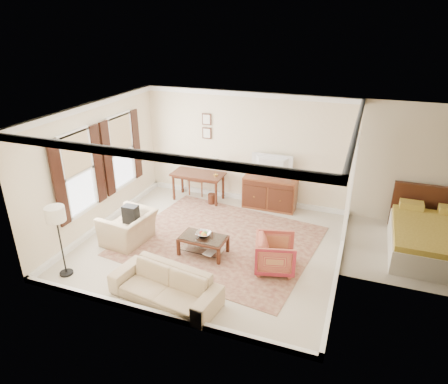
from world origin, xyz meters
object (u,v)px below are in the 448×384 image
Objects in this scene: coffee_table at (203,241)px; sideboard at (270,193)px; tv at (271,160)px; club_armchair at (128,223)px; writing_desk at (198,177)px; striped_armchair at (275,252)px; sofa at (165,281)px.

sideboard is at bearing 74.10° from coffee_table.
tv is 3.77m from club_armchair.
club_armchair is (-2.48, -2.73, 0.05)m from sideboard.
coffee_table is (-0.75, -2.63, -0.11)m from sideboard.
club_armchair reaches higher than sideboard.
sideboard is at bearing 4.61° from writing_desk.
tv reaches higher than sideboard.
striped_armchair is 2.22m from sofa.
striped_armchair is at bearing 106.61° from tv.
sofa is (-1.58, -1.55, -0.00)m from striped_armchair.
sofa is (-0.79, -4.20, -0.94)m from tv.
coffee_table is (-0.75, -2.61, -1.02)m from tv.
club_armchair is at bearing 47.63° from tv.
club_armchair is (-3.26, -0.07, 0.07)m from striped_armchair.
tv is at bearing -90.00° from sideboard.
sofa is at bearing -74.33° from writing_desk.
writing_desk is at bearing 114.72° from sofa.
sofa is (1.68, -1.48, -0.08)m from club_armchair.
tv is at bearing 144.69° from club_armchair.
coffee_table is 1.54m from striped_armchair.
writing_desk is 4.23m from sofa.
tv is 1.01× the size of coffee_table.
coffee_table is 1.59m from sofa.
striped_armchair is 3.27m from club_armchair.
tv is 0.50× the size of sofa.
sofa is at bearing 55.64° from club_armchair.
tv is at bearing 4.02° from writing_desk.
striped_armchair is at bearing -73.51° from sideboard.
writing_desk is 1.39× the size of tv.
striped_armchair reaches higher than sofa.
club_armchair reaches higher than coffee_table.
sideboard is 1.36× the size of tv.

